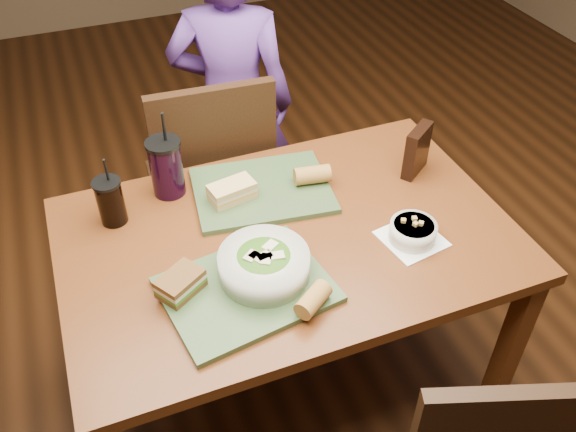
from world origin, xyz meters
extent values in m
plane|color=#381C0B|center=(0.00, 0.00, 0.00)|extent=(6.00, 6.00, 0.00)
cube|color=#5B2C12|center=(0.60, -0.38, 0.35)|extent=(0.06, 0.06, 0.71)
cube|color=#5B2C12|center=(-0.60, 0.38, 0.35)|extent=(0.06, 0.06, 0.71)
cube|color=#5B2C12|center=(0.60, 0.38, 0.35)|extent=(0.06, 0.06, 0.71)
cube|color=#5B2C12|center=(0.00, 0.00, 0.73)|extent=(1.30, 0.85, 0.04)
cube|color=black|center=(-0.08, 0.68, 0.46)|extent=(0.45, 0.45, 0.04)
cube|color=black|center=(-0.08, 0.49, 0.73)|extent=(0.43, 0.06, 0.51)
cube|color=black|center=(-0.26, 0.50, 0.22)|extent=(0.04, 0.04, 0.44)
cube|color=black|center=(0.11, 0.50, 0.22)|extent=(0.04, 0.04, 0.44)
cube|color=black|center=(-0.26, 0.86, 0.22)|extent=(0.04, 0.04, 0.44)
cube|color=black|center=(0.11, 0.86, 0.22)|extent=(0.04, 0.04, 0.44)
imported|color=#5A3187|center=(0.10, 0.87, 0.68)|extent=(0.59, 0.50, 1.36)
cube|color=#354C2A|center=(-0.18, -0.17, 0.76)|extent=(0.46, 0.38, 0.02)
cube|color=#354C2A|center=(-0.01, 0.21, 0.76)|extent=(0.46, 0.37, 0.02)
cylinder|color=silver|center=(-0.12, -0.14, 0.80)|extent=(0.24, 0.24, 0.07)
ellipsoid|color=#427219|center=(-0.12, -0.14, 0.82)|extent=(0.20, 0.20, 0.06)
cube|color=beige|center=(-0.14, -0.15, 0.84)|extent=(0.04, 0.05, 0.01)
cube|color=beige|center=(-0.12, -0.15, 0.84)|extent=(0.04, 0.03, 0.01)
cube|color=beige|center=(-0.09, -0.16, 0.84)|extent=(0.04, 0.03, 0.01)
cube|color=beige|center=(-0.16, -0.14, 0.84)|extent=(0.05, 0.05, 0.01)
cube|color=beige|center=(-0.10, -0.12, 0.84)|extent=(0.05, 0.05, 0.01)
cube|color=beige|center=(-0.12, -0.16, 0.84)|extent=(0.04, 0.05, 0.01)
cube|color=white|center=(0.32, -0.15, 0.75)|extent=(0.19, 0.19, 0.00)
cylinder|color=silver|center=(0.32, -0.15, 0.78)|extent=(0.13, 0.13, 0.05)
cylinder|color=black|center=(0.32, -0.15, 0.80)|extent=(0.12, 0.12, 0.01)
cube|color=#B28947|center=(0.34, -0.16, 0.81)|extent=(0.02, 0.02, 0.01)
cube|color=#B28947|center=(0.30, -0.13, 0.81)|extent=(0.02, 0.02, 0.01)
cube|color=#B28947|center=(0.33, -0.13, 0.81)|extent=(0.02, 0.02, 0.01)
cube|color=#B28947|center=(0.33, -0.15, 0.81)|extent=(0.02, 0.02, 0.01)
cube|color=#593819|center=(-0.34, -0.12, 0.78)|extent=(0.14, 0.13, 0.02)
cube|color=#3F721E|center=(-0.34, -0.12, 0.79)|extent=(0.14, 0.13, 0.01)
cube|color=beige|center=(-0.34, -0.12, 0.80)|extent=(0.14, 0.13, 0.01)
cube|color=#593819|center=(-0.34, -0.12, 0.82)|extent=(0.14, 0.13, 0.02)
cube|color=tan|center=(-0.11, 0.19, 0.78)|extent=(0.15, 0.10, 0.02)
cube|color=orange|center=(-0.11, 0.19, 0.79)|extent=(0.15, 0.10, 0.01)
cube|color=beige|center=(-0.11, 0.19, 0.80)|extent=(0.15, 0.10, 0.01)
cube|color=tan|center=(-0.11, 0.19, 0.81)|extent=(0.15, 0.10, 0.02)
cylinder|color=#AD7533|center=(-0.05, -0.29, 0.79)|extent=(0.11, 0.10, 0.05)
cylinder|color=#AD7533|center=(0.15, 0.18, 0.80)|extent=(0.12, 0.07, 0.06)
cylinder|color=black|center=(-0.46, 0.24, 0.82)|extent=(0.08, 0.08, 0.14)
cylinder|color=black|center=(-0.46, 0.24, 0.89)|extent=(0.08, 0.08, 0.01)
cylinder|color=black|center=(-0.45, 0.24, 0.93)|extent=(0.01, 0.02, 0.09)
cylinder|color=black|center=(-0.27, 0.32, 0.84)|extent=(0.10, 0.10, 0.18)
cylinder|color=black|center=(-0.27, 0.32, 0.93)|extent=(0.11, 0.11, 0.01)
cylinder|color=black|center=(-0.26, 0.32, 0.98)|extent=(0.01, 0.03, 0.11)
cube|color=black|center=(0.50, 0.14, 0.83)|extent=(0.12, 0.10, 0.16)
camera|label=1|loc=(-0.47, -1.21, 1.95)|focal=38.00mm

